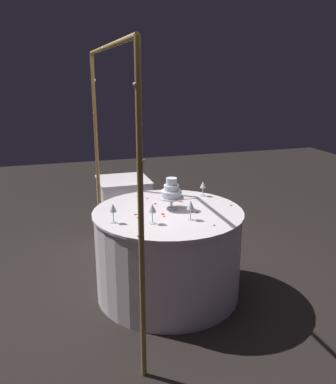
# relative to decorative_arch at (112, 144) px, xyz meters

# --- Properties ---
(ground_plane) EXTENTS (12.00, 12.00, 0.00)m
(ground_plane) POSITION_rel_decorative_arch_xyz_m (-0.00, -0.47, -1.41)
(ground_plane) COLOR black
(decorative_arch) EXTENTS (1.99, 0.06, 2.15)m
(decorative_arch) POSITION_rel_decorative_arch_xyz_m (0.00, 0.00, 0.00)
(decorative_arch) COLOR olive
(decorative_arch) RESTS_ON ground
(main_table) EXTENTS (1.32, 1.32, 0.80)m
(main_table) POSITION_rel_decorative_arch_xyz_m (-0.00, -0.47, -1.01)
(main_table) COLOR white
(main_table) RESTS_ON ground
(side_table) EXTENTS (0.58, 0.58, 0.79)m
(side_table) POSITION_rel_decorative_arch_xyz_m (1.23, -0.32, -1.01)
(side_table) COLOR white
(side_table) RESTS_ON ground
(tiered_cake) EXTENTS (0.22, 0.22, 0.28)m
(tiered_cake) POSITION_rel_decorative_arch_xyz_m (0.05, -0.52, -0.46)
(tiered_cake) COLOR silver
(tiered_cake) RESTS_ON main_table
(wine_glass_0) EXTENTS (0.06, 0.06, 0.17)m
(wine_glass_0) POSITION_rel_decorative_arch_xyz_m (-0.25, -0.26, -0.49)
(wine_glass_0) COLOR silver
(wine_glass_0) RESTS_ON main_table
(wine_glass_1) EXTENTS (0.06, 0.06, 0.15)m
(wine_glass_1) POSITION_rel_decorative_arch_xyz_m (0.32, -0.93, -0.50)
(wine_glass_1) COLOR silver
(wine_glass_1) RESTS_ON main_table
(wine_glass_2) EXTENTS (0.06, 0.06, 0.16)m
(wine_glass_2) POSITION_rel_decorative_arch_xyz_m (-0.26, -0.58, -0.49)
(wine_glass_2) COLOR silver
(wine_glass_2) RESTS_ON main_table
(wine_glass_3) EXTENTS (0.06, 0.06, 0.16)m
(wine_glass_3) POSITION_rel_decorative_arch_xyz_m (-0.15, 0.03, -0.49)
(wine_glass_3) COLOR silver
(wine_glass_3) RESTS_ON main_table
(cake_knife) EXTENTS (0.03, 0.30, 0.01)m
(cake_knife) POSITION_rel_decorative_arch_xyz_m (0.26, -0.69, -0.61)
(cake_knife) COLOR silver
(cake_knife) RESTS_ON main_table
(rose_petal_0) EXTENTS (0.03, 0.04, 0.00)m
(rose_petal_0) POSITION_rel_decorative_arch_xyz_m (-0.01, -0.18, -0.61)
(rose_petal_0) COLOR red
(rose_petal_0) RESTS_ON main_table
(rose_petal_1) EXTENTS (0.04, 0.03, 0.00)m
(rose_petal_1) POSITION_rel_decorative_arch_xyz_m (-0.08, -0.66, -0.61)
(rose_petal_1) COLOR red
(rose_petal_1) RESTS_ON main_table
(rose_petal_2) EXTENTS (0.03, 0.03, 0.00)m
(rose_petal_2) POSITION_rel_decorative_arch_xyz_m (-0.44, -0.72, -0.61)
(rose_petal_2) COLOR red
(rose_petal_2) RESTS_ON main_table
(rose_petal_3) EXTENTS (0.04, 0.03, 0.00)m
(rose_petal_3) POSITION_rel_decorative_arch_xyz_m (-0.13, -0.70, -0.61)
(rose_petal_3) COLOR red
(rose_petal_3) RESTS_ON main_table
(rose_petal_4) EXTENTS (0.02, 0.03, 0.00)m
(rose_petal_4) POSITION_rel_decorative_arch_xyz_m (-0.03, -1.06, -0.61)
(rose_petal_4) COLOR red
(rose_petal_4) RESTS_ON main_table
(rose_petal_5) EXTENTS (0.03, 0.03, 0.00)m
(rose_petal_5) POSITION_rel_decorative_arch_xyz_m (-0.13, -0.40, -0.61)
(rose_petal_5) COLOR red
(rose_petal_5) RESTS_ON main_table
(rose_petal_6) EXTENTS (0.03, 0.04, 0.00)m
(rose_petal_6) POSITION_rel_decorative_arch_xyz_m (0.21, -0.66, -0.61)
(rose_petal_6) COLOR red
(rose_petal_6) RESTS_ON main_table
(rose_petal_7) EXTENTS (0.03, 0.03, 0.00)m
(rose_petal_7) POSITION_rel_decorative_arch_xyz_m (0.48, -0.31, -0.61)
(rose_petal_7) COLOR red
(rose_petal_7) RESTS_ON main_table
(rose_petal_8) EXTENTS (0.04, 0.04, 0.00)m
(rose_petal_8) POSITION_rel_decorative_arch_xyz_m (-0.07, -0.40, -0.61)
(rose_petal_8) COLOR red
(rose_petal_8) RESTS_ON main_table
(rose_petal_9) EXTENTS (0.04, 0.04, 0.00)m
(rose_petal_9) POSITION_rel_decorative_arch_xyz_m (0.22, -0.42, -0.61)
(rose_petal_9) COLOR red
(rose_petal_9) RESTS_ON main_table
(rose_petal_10) EXTENTS (0.03, 0.03, 0.00)m
(rose_petal_10) POSITION_rel_decorative_arch_xyz_m (0.40, -0.39, -0.61)
(rose_petal_10) COLOR red
(rose_petal_10) RESTS_ON main_table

